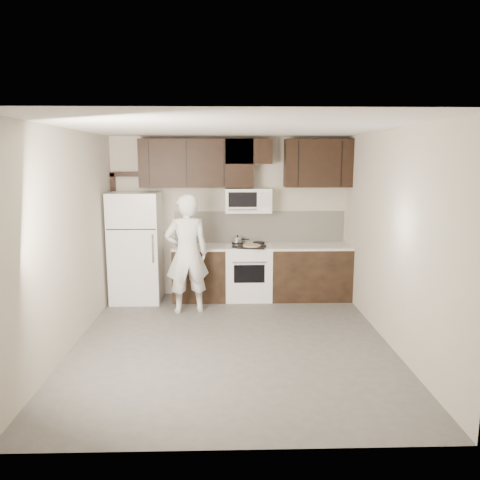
{
  "coord_description": "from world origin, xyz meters",
  "views": [
    {
      "loc": [
        -0.05,
        -5.7,
        2.33
      ],
      "look_at": [
        0.13,
        0.9,
        1.18
      ],
      "focal_mm": 35.0,
      "sensor_mm": 36.0,
      "label": 1
    }
  ],
  "objects_px": {
    "refrigerator": "(136,247)",
    "person": "(187,254)",
    "microwave": "(248,200)",
    "stove": "(248,272)"
  },
  "relations": [
    {
      "from": "microwave",
      "to": "refrigerator",
      "type": "distance_m",
      "value": 2.0
    },
    {
      "from": "refrigerator",
      "to": "person",
      "type": "xyz_separation_m",
      "value": [
        0.88,
        -0.62,
        0.01
      ]
    },
    {
      "from": "refrigerator",
      "to": "person",
      "type": "height_order",
      "value": "person"
    },
    {
      "from": "stove",
      "to": "person",
      "type": "height_order",
      "value": "person"
    },
    {
      "from": "stove",
      "to": "refrigerator",
      "type": "distance_m",
      "value": 1.9
    },
    {
      "from": "stove",
      "to": "person",
      "type": "bearing_deg",
      "value": -145.24
    },
    {
      "from": "person",
      "to": "microwave",
      "type": "bearing_deg",
      "value": -154.77
    },
    {
      "from": "microwave",
      "to": "refrigerator",
      "type": "bearing_deg",
      "value": -174.85
    },
    {
      "from": "microwave",
      "to": "person",
      "type": "relative_size",
      "value": 0.42
    },
    {
      "from": "stove",
      "to": "refrigerator",
      "type": "bearing_deg",
      "value": -178.49
    }
  ]
}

